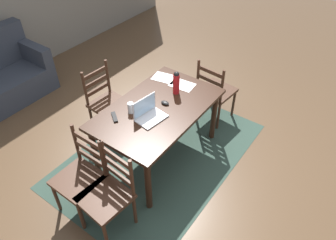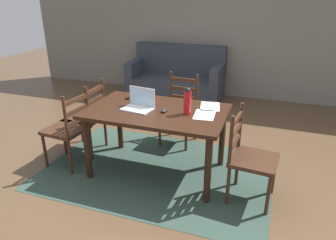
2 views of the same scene
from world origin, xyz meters
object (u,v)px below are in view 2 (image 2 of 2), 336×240
at_px(dining_table, 157,118).
at_px(chair_right_near, 250,158).
at_px(drinking_glass, 143,97).
at_px(tv_remote, 132,97).
at_px(chair_left_near, 69,129).
at_px(chair_far_head, 179,110).
at_px(chair_left_far, 86,118).
at_px(laptop, 139,103).
at_px(computer_mouse, 164,110).
at_px(water_bottle, 187,101).
at_px(couch, 177,79).

xyz_separation_m(dining_table, chair_right_near, (1.05, -0.18, -0.21)).
bearing_deg(drinking_glass, tv_remote, 154.40).
height_order(chair_left_near, tv_remote, chair_left_near).
height_order(chair_far_head, tv_remote, chair_far_head).
distance_m(dining_table, drinking_glass, 0.34).
relative_size(chair_left_far, laptop, 2.73).
height_order(drinking_glass, computer_mouse, drinking_glass).
bearing_deg(chair_far_head, tv_remote, -126.54).
relative_size(dining_table, chair_far_head, 1.60).
bearing_deg(laptop, chair_left_near, -169.00).
xyz_separation_m(chair_left_near, water_bottle, (1.40, 0.18, 0.46)).
height_order(drinking_glass, tv_remote, drinking_glass).
distance_m(chair_left_near, drinking_glass, 0.96).
relative_size(chair_left_near, computer_mouse, 9.50).
height_order(dining_table, drinking_glass, drinking_glass).
bearing_deg(dining_table, chair_left_far, 169.96).
relative_size(chair_left_far, computer_mouse, 9.50).
relative_size(chair_far_head, water_bottle, 3.28).
relative_size(water_bottle, tv_remote, 1.70).
distance_m(couch, drinking_glass, 2.60).
xyz_separation_m(chair_left_near, tv_remote, (0.63, 0.46, 0.32)).
height_order(dining_table, computer_mouse, computer_mouse).
bearing_deg(couch, tv_remote, -84.81).
relative_size(chair_far_head, couch, 0.53).
relative_size(dining_table, couch, 0.84).
distance_m(dining_table, chair_right_near, 1.08).
distance_m(dining_table, water_bottle, 0.43).
bearing_deg(laptop, chair_left_far, 166.28).
xyz_separation_m(chair_far_head, laptop, (-0.20, -0.86, 0.37)).
height_order(dining_table, laptop, laptop).
distance_m(couch, tv_remote, 2.48).
distance_m(chair_left_far, water_bottle, 1.49).
xyz_separation_m(chair_right_near, water_bottle, (-0.70, 0.17, 0.46)).
bearing_deg(chair_far_head, chair_left_far, -148.24).
relative_size(laptop, water_bottle, 1.20).
bearing_deg(chair_far_head, drinking_glass, -110.51).
distance_m(computer_mouse, tv_remote, 0.60).
relative_size(dining_table, chair_right_near, 1.60).
xyz_separation_m(couch, tv_remote, (0.22, -2.44, 0.43)).
distance_m(chair_left_near, computer_mouse, 1.20).
distance_m(chair_left_far, drinking_glass, 0.89).
bearing_deg(chair_left_near, dining_table, 10.25).
height_order(chair_right_near, chair_left_far, same).
xyz_separation_m(chair_left_near, laptop, (0.86, 0.17, 0.37)).
height_order(couch, computer_mouse, couch).
bearing_deg(couch, water_bottle, -69.96).
bearing_deg(couch, laptop, -80.69).
xyz_separation_m(dining_table, computer_mouse, (0.10, -0.03, 0.12)).
height_order(chair_left_near, computer_mouse, chair_left_near).
distance_m(chair_far_head, drinking_glass, 0.79).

